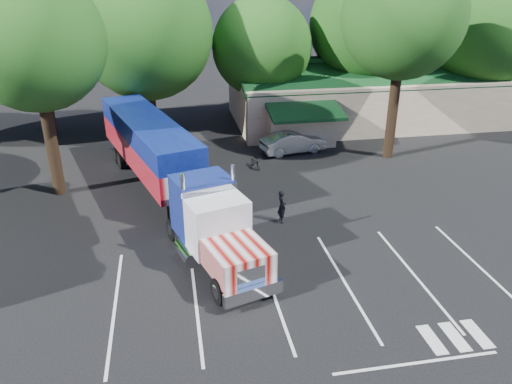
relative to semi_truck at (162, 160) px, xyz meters
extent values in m
plane|color=black|center=(4.27, -3.88, -2.47)|extent=(120.00, 120.00, 0.00)
cube|color=beige|center=(18.27, 14.12, -0.47)|extent=(24.00, 11.00, 4.00)
cube|color=#113D1C|center=(18.27, 11.72, 2.03)|extent=(24.20, 6.25, 2.10)
cube|color=#113D1C|center=(18.27, 16.52, 2.03)|extent=(24.20, 6.25, 2.10)
cube|color=beige|center=(10.27, 8.42, -1.07)|extent=(5.00, 2.50, 2.80)
cube|color=#113D1C|center=(10.27, 7.12, 0.43)|extent=(5.40, 3.19, 0.80)
cylinder|color=black|center=(-8.73, 13.92, -0.47)|extent=(0.70, 0.70, 4.00)
sphere|color=#154C16|center=(-8.73, 13.92, 4.68)|extent=(8.40, 8.40, 8.40)
cylinder|color=black|center=(-0.73, 12.32, -0.32)|extent=(0.70, 0.70, 4.30)
sphere|color=#154C16|center=(-0.73, 12.32, 5.58)|extent=(10.00, 10.00, 10.00)
cylinder|color=black|center=(8.27, 13.62, -0.67)|extent=(0.70, 0.70, 3.60)
sphere|color=#154C16|center=(8.27, 13.62, 4.13)|extent=(8.00, 8.00, 8.00)
cylinder|color=black|center=(17.27, 14.12, -0.22)|extent=(0.70, 0.70, 4.50)
sphere|color=#154C16|center=(17.27, 14.12, 5.63)|extent=(9.60, 9.60, 9.60)
cylinder|color=black|center=(27.27, 12.92, -0.52)|extent=(0.70, 0.70, 3.90)
sphere|color=#154C16|center=(27.27, 12.92, 5.33)|extent=(10.40, 10.40, 10.40)
cylinder|color=black|center=(-6.23, 2.12, 0.53)|extent=(0.70, 0.70, 6.00)
sphere|color=#154C16|center=(-6.23, 2.12, 6.38)|extent=(7.60, 7.60, 7.60)
cylinder|color=black|center=(15.77, 4.62, 0.78)|extent=(0.70, 0.70, 6.50)
sphere|color=#154C16|center=(15.77, 4.62, 7.03)|extent=(8.00, 8.00, 8.00)
cube|color=black|center=(2.19, -7.20, -1.71)|extent=(3.04, 7.10, 0.25)
cube|color=white|center=(3.29, -10.84, -1.81)|extent=(2.50, 0.98, 0.56)
cube|color=white|center=(3.24, -10.65, -1.20)|extent=(1.20, 0.47, 0.91)
cube|color=silver|center=(2.90, -9.53, -1.00)|extent=(2.95, 3.01, 1.17)
cube|color=silver|center=(2.30, -7.58, -0.39)|extent=(2.90, 2.29, 2.34)
cube|color=black|center=(2.50, -8.22, 0.12)|extent=(2.26, 0.76, 1.02)
cube|color=white|center=(2.05, -6.76, 0.93)|extent=(2.56, 0.87, 0.25)
cube|color=navy|center=(1.77, -5.83, -0.18)|extent=(3.02, 2.68, 2.74)
cylinder|color=white|center=(0.92, -7.05, 0.17)|extent=(0.23, 0.23, 3.46)
cylinder|color=white|center=(3.16, -6.37, 0.17)|extent=(0.23, 0.23, 3.46)
cylinder|color=white|center=(0.84, -7.50, -1.71)|extent=(1.11, 1.75, 0.67)
cylinder|color=white|center=(3.47, -6.70, -1.71)|extent=(1.11, 1.75, 0.67)
cube|color=white|center=(-0.80, 2.63, -0.29)|extent=(6.31, 13.21, 1.52)
cube|color=navy|center=(-0.80, 2.63, 1.09)|extent=(6.31, 13.21, 1.22)
cube|color=black|center=(-2.04, 6.71, -1.61)|extent=(2.20, 3.76, 0.36)
cube|color=black|center=(0.12, -2.83, -1.76)|extent=(0.15, 0.15, 1.42)
cube|color=black|center=(1.48, -2.42, -1.76)|extent=(0.15, 0.15, 1.42)
cube|color=white|center=(-2.72, 8.95, -2.01)|extent=(2.37, 0.83, 0.12)
cylinder|color=black|center=(2.02, -10.33, -1.91)|extent=(0.67, 1.17, 1.12)
cylinder|color=black|center=(4.06, -9.70, -1.91)|extent=(0.67, 1.17, 1.12)
cylinder|color=black|center=(0.66, -5.85, -1.91)|extent=(0.67, 1.17, 1.12)
cylinder|color=black|center=(2.71, -5.23, -1.91)|extent=(0.67, 1.17, 1.12)
cylinder|color=black|center=(0.34, -4.78, -1.91)|extent=(0.67, 1.17, 1.12)
cylinder|color=black|center=(2.38, -4.16, -1.91)|extent=(0.67, 1.17, 1.12)
cylinder|color=black|center=(-2.82, 5.62, -1.91)|extent=(0.67, 1.17, 1.12)
cylinder|color=black|center=(-0.78, 6.24, -1.91)|extent=(0.67, 1.17, 1.12)
cylinder|color=black|center=(-3.18, 6.79, -1.91)|extent=(0.67, 1.17, 1.12)
cylinder|color=black|center=(-1.14, 7.41, -1.91)|extent=(0.67, 1.17, 1.12)
imported|color=black|center=(6.04, -3.88, -1.56)|extent=(0.52, 0.72, 1.81)
imported|color=black|center=(6.07, 4.12, -2.07)|extent=(0.84, 1.60, 0.80)
imported|color=#A7AAAF|center=(9.27, 6.62, -1.69)|extent=(5.01, 2.63, 1.57)
camera|label=1|loc=(0.54, -26.84, 9.84)|focal=35.00mm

